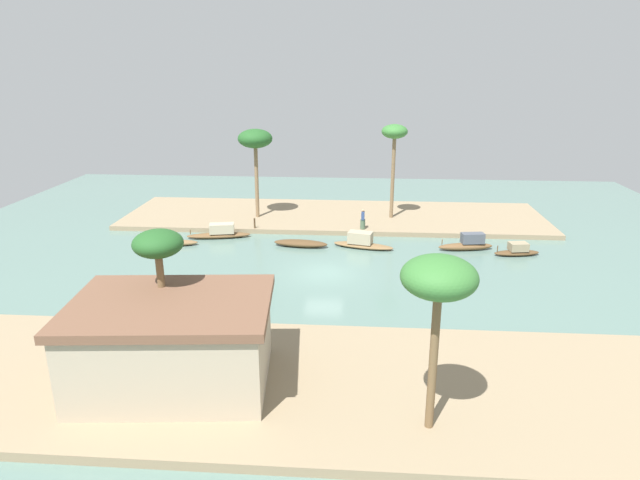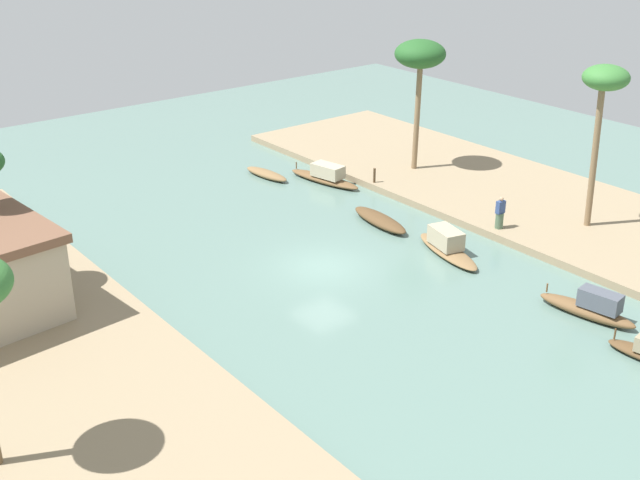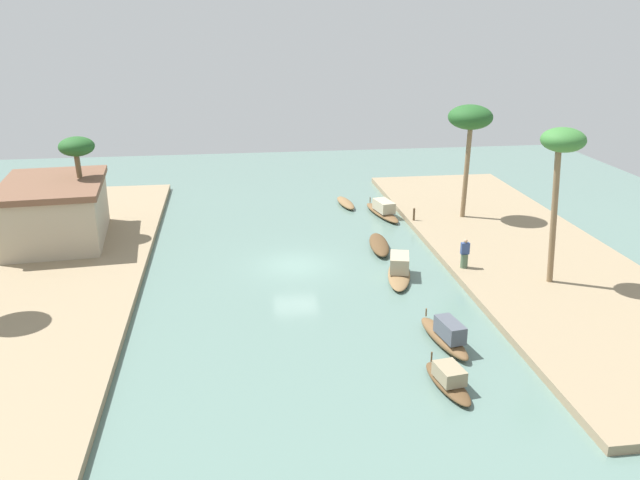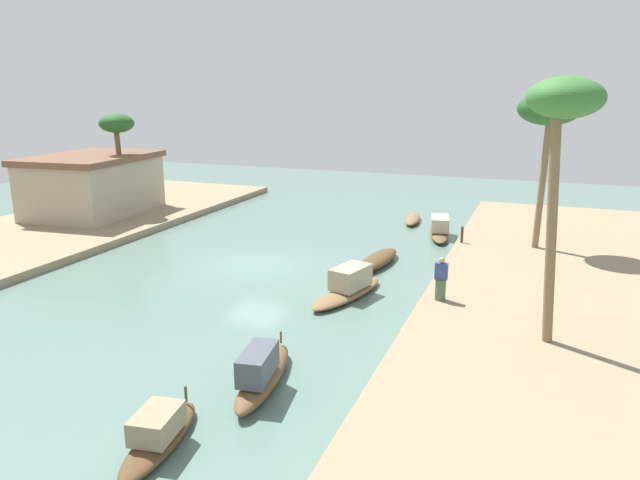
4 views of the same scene
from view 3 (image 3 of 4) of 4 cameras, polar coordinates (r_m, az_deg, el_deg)
river_water at (r=37.53m, az=-2.17°, el=-2.22°), size 63.88×63.88×0.00m
riverbank_left at (r=40.97m, az=17.12°, el=-0.93°), size 36.67×10.50×0.39m
riverbank_right at (r=38.70m, az=-22.68°, el=-2.79°), size 36.67×10.50×0.39m
sampan_near_left_bank at (r=40.21m, az=5.14°, el=-0.40°), size 4.18×1.53×0.52m
sampan_open_hull at (r=35.99m, az=6.88°, el=-2.55°), size 4.71×2.27×1.22m
sampan_midstream at (r=49.04m, az=2.23°, el=3.23°), size 3.46×1.27×0.42m
sampan_downstream_large at (r=46.66m, az=5.46°, el=2.60°), size 5.09×1.98×1.15m
sampan_with_tall_canopy at (r=26.22m, az=11.05°, el=-11.79°), size 3.40×1.43×0.95m
sampan_foreground at (r=29.21m, az=10.84°, el=-8.11°), size 4.18×1.54×1.28m
person_on_near_bank at (r=36.77m, az=12.42°, el=-1.31°), size 0.41×0.46×1.66m
mooring_post at (r=44.63m, az=8.14°, el=2.22°), size 0.14×0.14×0.84m
palm_tree_left_near at (r=34.37m, az=20.25°, el=7.46°), size 2.17×2.17×8.03m
palm_tree_left_far at (r=44.75m, az=12.89°, el=10.14°), size 2.91×2.91×7.59m
palm_tree_right_short at (r=42.68m, az=-20.30°, el=7.25°), size 2.12×2.12×6.20m
riverside_building at (r=43.02m, az=-21.97°, el=2.35°), size 8.52×6.52×3.69m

